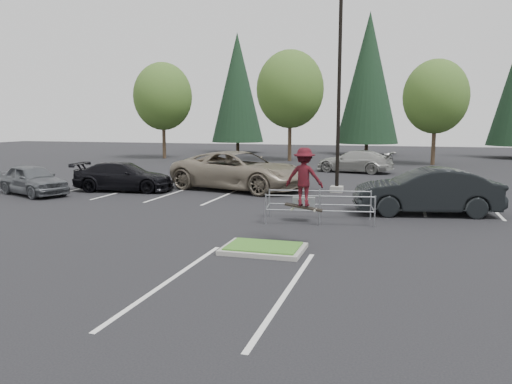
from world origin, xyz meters
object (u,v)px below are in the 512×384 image
(decid_c, at_px, (436,99))
(car_l_tan, at_px, (239,170))
(decid_a, at_px, (163,99))
(car_l_black, at_px, (123,177))
(skateboarder, at_px, (304,177))
(car_r_charc, at_px, (426,191))
(car_l_grey, at_px, (32,180))
(conif_b, at_px, (368,78))
(decid_b, at_px, (290,92))
(light_pole, at_px, (339,100))
(conif_a, at_px, (237,88))
(car_far_silver, at_px, (355,161))
(cart_corral, at_px, (308,203))

(decid_c, distance_m, car_l_tan, 21.55)
(decid_a, relative_size, car_l_black, 1.76)
(decid_c, height_order, car_l_tan, decid_c)
(decid_c, xyz_separation_m, skateboarder, (-5.07, -28.83, -3.29))
(skateboarder, height_order, car_r_charc, skateboarder)
(decid_a, xyz_separation_m, car_l_grey, (4.51, -23.03, -4.85))
(decid_a, distance_m, conif_b, 20.95)
(decid_b, distance_m, skateboarder, 30.61)
(light_pole, xyz_separation_m, conif_a, (-14.50, 28.00, 2.54))
(skateboarder, xyz_separation_m, car_l_grey, (-14.42, 6.00, -1.23))
(decid_a, height_order, conif_a, conif_a)
(light_pole, height_order, car_l_tan, light_pole)
(light_pole, bearing_deg, decid_a, 135.75)
(light_pole, xyz_separation_m, decid_c, (5.49, 17.83, 0.69))
(car_l_grey, height_order, car_r_charc, car_r_charc)
(decid_a, bearing_deg, decid_b, 2.39)
(light_pole, bearing_deg, car_r_charc, -51.34)
(conif_b, height_order, skateboarder, conif_b)
(decid_b, height_order, car_l_grey, decid_b)
(light_pole, xyz_separation_m, car_l_black, (-10.50, -2.58, -3.83))
(car_far_silver, bearing_deg, cart_corral, 12.73)
(conif_a, relative_size, skateboarder, 7.18)
(skateboarder, height_order, car_l_grey, skateboarder)
(conif_a, height_order, car_l_grey, conif_a)
(skateboarder, bearing_deg, car_l_tan, -60.91)
(conif_a, distance_m, car_far_silver, 23.98)
(car_l_black, bearing_deg, conif_a, -0.45)
(cart_corral, relative_size, car_r_charc, 0.73)
(decid_b, height_order, conif_a, conif_a)
(light_pole, relative_size, cart_corral, 2.59)
(decid_b, bearing_deg, conif_b, 58.91)
(decid_a, relative_size, car_l_tan, 1.24)
(conif_b, height_order, car_far_silver, conif_b)
(car_l_grey, relative_size, car_r_charc, 0.80)
(decid_c, height_order, car_l_black, decid_c)
(decid_a, distance_m, car_l_tan, 23.39)
(decid_b, bearing_deg, decid_a, -177.61)
(cart_corral, distance_m, car_l_black, 11.59)
(car_l_black, bearing_deg, skateboarder, -135.52)
(car_l_black, relative_size, car_r_charc, 0.94)
(decid_b, relative_size, skateboarder, 5.32)
(conif_a, relative_size, car_l_tan, 1.81)
(cart_corral, bearing_deg, car_l_grey, 159.86)
(decid_c, bearing_deg, car_far_silver, -124.94)
(skateboarder, relative_size, car_l_black, 0.36)
(conif_b, bearing_deg, decid_c, -60.68)
(conif_a, relative_size, car_r_charc, 2.43)
(conif_b, relative_size, car_l_tan, 2.02)
(car_l_tan, bearing_deg, car_far_silver, -11.28)
(car_r_charc, bearing_deg, decid_a, -146.78)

